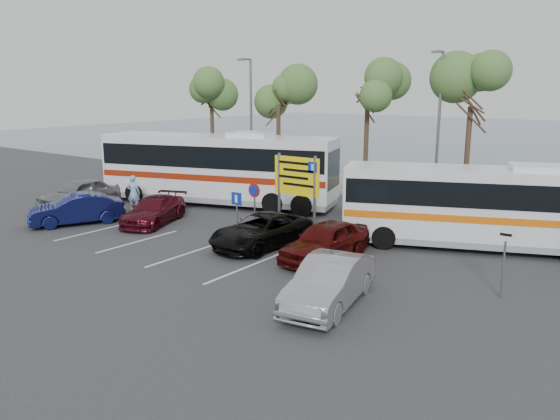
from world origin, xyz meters
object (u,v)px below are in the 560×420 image
Objects in this scene: coach_bus_left at (218,171)px; pedestrian_near at (134,193)px; suv_black at (262,231)px; coach_bus_right at (486,210)px; street_lamp_left at (250,113)px; car_maroon at (154,210)px; car_silver_a at (79,193)px; car_blue at (76,209)px; street_lamp_right at (438,120)px; car_silver_b at (329,282)px; direction_sign at (297,183)px; car_red at (325,241)px.

coach_bus_left is 7.05× the size of pedestrian_near.
coach_bus_right is at bearing 38.71° from suv_black.
suv_black is at bearing -48.86° from street_lamp_left.
street_lamp_left is at bearing 158.46° from coach_bus_right.
coach_bus_right is 2.58× the size of car_maroon.
car_blue is at bearing -35.20° from car_silver_a.
car_silver_a is (-19.78, -5.00, -0.83)m from coach_bus_right.
street_lamp_right reaches higher than car_blue.
car_maroon is 12.44m from car_silver_b.
suv_black is at bearing 40.04° from car_blue.
car_silver_b is (15.90, -15.65, -3.88)m from street_lamp_left.
street_lamp_left is 2.23× the size of direction_sign.
street_lamp_left is at bearing 86.95° from car_maroon.
car_blue is 1.00× the size of car_red.
direction_sign is 0.84× the size of car_red.
street_lamp_right reaches higher than suv_black.
coach_bus_right is 6.64m from car_red.
car_maroon is 9.50m from car_red.
car_silver_a is at bearing 170.90° from car_blue.
coach_bus_right is 14.69m from car_maroon.
street_lamp_right is at bearing 79.06° from direction_sign.
car_blue is 9.61m from suv_black.
coach_bus_left reaches higher than car_maroon.
coach_bus_right is at bearing 51.10° from car_red.
direction_sign reaches higher than suv_black.
direction_sign is 7.44m from car_silver_b.
direction_sign is 10.75m from car_blue.
pedestrian_near is (-0.16, 3.48, 0.23)m from car_blue.
car_red is (13.50, -12.02, -3.87)m from street_lamp_left.
car_silver_a is (-13.00, -1.70, -1.67)m from direction_sign.
car_blue is at bearing -162.16° from suv_black.
street_lamp_left is at bearing -114.35° from pedestrian_near.
car_red is (0.50, -12.02, -3.87)m from street_lamp_right.
car_red is at bearing -41.68° from street_lamp_left.
coach_bus_right is 2.59× the size of car_red.
coach_bus_left is 8.69m from suv_black.
street_lamp_left is 1.88× the size of car_red.
coach_bus_left is at bearing 42.62° from car_silver_a.
car_silver_b is (17.90, -3.63, -0.05)m from car_silver_a.
car_silver_a is 1.05× the size of car_red.
street_lamp_left is 4.31× the size of pedestrian_near.
car_silver_b is at bearing -34.84° from coach_bus_left.
street_lamp_right reaches higher than pedestrian_near.
coach_bus_left is 3.07× the size of car_red.
car_red is (9.50, 0.00, 0.10)m from car_maroon.
car_maroon is 1.01× the size of car_red.
street_lamp_right is 19.60m from car_silver_a.
coach_bus_left reaches higher than car_blue.
car_silver_a is at bearing -178.31° from car_red.
car_blue is 12.54m from car_red.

